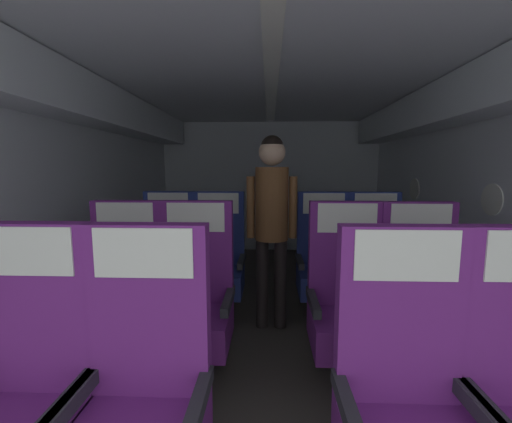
{
  "coord_description": "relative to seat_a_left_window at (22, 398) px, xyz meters",
  "views": [
    {
      "loc": [
        -0.01,
        0.14,
        1.39
      ],
      "look_at": [
        -0.13,
        3.1,
        1.0
      ],
      "focal_mm": 22.91,
      "sensor_mm": 36.0,
      "label": 1
    }
  ],
  "objects": [
    {
      "name": "ground",
      "position": [
        1.0,
        1.56,
        -0.49
      ],
      "size": [
        3.88,
        6.1,
        0.02
      ],
      "primitive_type": "cube",
      "color": "#3D3833"
    },
    {
      "name": "seat_c_right_aisle",
      "position": [
        2.0,
        1.91,
        0.0
      ],
      "size": [
        0.53,
        0.48,
        1.17
      ],
      "color": "#38383D",
      "rests_on": "ground"
    },
    {
      "name": "seat_c_right_window",
      "position": [
        1.51,
        1.91,
        0.0
      ],
      "size": [
        0.53,
        0.48,
        1.17
      ],
      "color": "#38383D",
      "rests_on": "ground"
    },
    {
      "name": "seat_a_right_window",
      "position": [
        1.51,
        -0.01,
        0.0
      ],
      "size": [
        0.53,
        0.48,
        1.17
      ],
      "color": "#38383D",
      "rests_on": "ground"
    },
    {
      "name": "seat_a_left_aisle",
      "position": [
        0.49,
        -0.01,
        0.0
      ],
      "size": [
        0.53,
        0.48,
        1.17
      ],
      "color": "#38383D",
      "rests_on": "ground"
    },
    {
      "name": "seat_b_left_window",
      "position": [
        -0.02,
        0.96,
        0.0
      ],
      "size": [
        0.53,
        0.48,
        1.17
      ],
      "color": "#38383D",
      "rests_on": "ground"
    },
    {
      "name": "seat_c_left_aisle",
      "position": [
        0.49,
        1.9,
        0.0
      ],
      "size": [
        0.53,
        0.48,
        1.17
      ],
      "color": "#38383D",
      "rests_on": "ground"
    },
    {
      "name": "seat_a_left_window",
      "position": [
        0.0,
        0.0,
        0.0
      ],
      "size": [
        0.53,
        0.48,
        1.17
      ],
      "color": "#38383D",
      "rests_on": "ground"
    },
    {
      "name": "seat_b_left_aisle",
      "position": [
        0.48,
        0.96,
        0.0
      ],
      "size": [
        0.53,
        0.48,
        1.17
      ],
      "color": "#38383D",
      "rests_on": "ground"
    },
    {
      "name": "seat_b_right_window",
      "position": [
        1.51,
        0.96,
        0.0
      ],
      "size": [
        0.53,
        0.48,
        1.17
      ],
      "color": "#38383D",
      "rests_on": "ground"
    },
    {
      "name": "fuselage_shell",
      "position": [
        1.0,
        1.83,
        1.13
      ],
      "size": [
        3.76,
        5.75,
        2.23
      ],
      "color": "silver",
      "rests_on": "ground"
    },
    {
      "name": "flight_attendant",
      "position": [
        1.01,
        1.6,
        0.55
      ],
      "size": [
        0.43,
        0.28,
        1.67
      ],
      "rotation": [
        0.0,
        0.0,
        0.39
      ],
      "color": "black",
      "rests_on": "ground"
    },
    {
      "name": "seat_b_right_aisle",
      "position": [
        2.0,
        0.95,
        0.0
      ],
      "size": [
        0.53,
        0.48,
        1.17
      ],
      "color": "#38383D",
      "rests_on": "ground"
    },
    {
      "name": "seat_c_left_window",
      "position": [
        -0.01,
        1.9,
        0.0
      ],
      "size": [
        0.53,
        0.48,
        1.17
      ],
      "color": "#38383D",
      "rests_on": "ground"
    }
  ]
}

